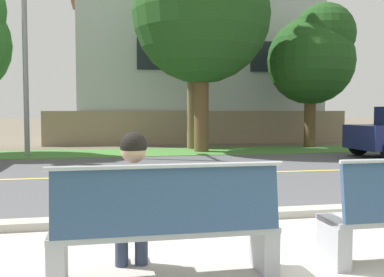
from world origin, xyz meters
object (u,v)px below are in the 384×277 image
Objects in this scene: shade_tree_left at (206,3)px; shade_tree_centre at (314,55)px; streetlamp at (25,16)px; seated_person_grey at (133,199)px; bench_left at (166,228)px.

shade_tree_centre is (4.45, 1.03, -1.48)m from shade_tree_left.
streetlamp is at bearing -174.26° from shade_tree_centre.
shade_tree_centre reaches higher than seated_person_grey.
bench_left is 14.82m from shade_tree_centre.
bench_left is at bearing -104.79° from shade_tree_left.
streetlamp reaches higher than bench_left.
streetlamp is at bearing 102.69° from seated_person_grey.
streetlamp reaches higher than seated_person_grey.
shade_tree_left is at bearing 75.21° from bench_left.
seated_person_grey is 12.47m from shade_tree_left.
bench_left is at bearing -76.26° from streetlamp.
shade_tree_centre is at bearing 59.02° from bench_left.
bench_left is 12.63m from shade_tree_left.
streetlamp is 5.83m from shade_tree_left.
shade_tree_left reaches higher than seated_person_grey.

